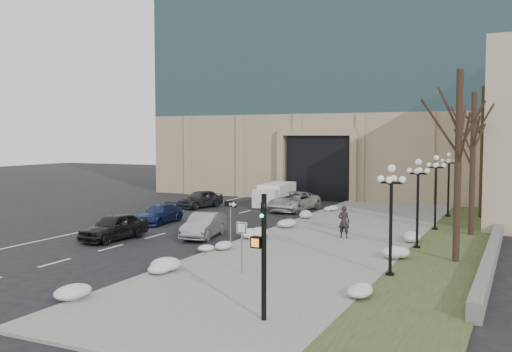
% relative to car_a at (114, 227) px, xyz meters
% --- Properties ---
extents(ground, '(160.00, 160.00, 0.00)m').
position_rel_car_a_xyz_m(ground, '(7.85, -7.92, -0.76)').
color(ground, black).
rests_on(ground, ground).
extents(sidewalk, '(9.00, 40.00, 0.12)m').
position_rel_car_a_xyz_m(sidewalk, '(11.35, 6.08, -0.70)').
color(sidewalk, gray).
rests_on(sidewalk, ground).
extents(curb, '(0.30, 40.00, 0.14)m').
position_rel_car_a_xyz_m(curb, '(6.85, 6.08, -0.69)').
color(curb, gray).
rests_on(curb, ground).
extents(grass_strip, '(4.00, 40.00, 0.10)m').
position_rel_car_a_xyz_m(grass_strip, '(17.85, 6.08, -0.71)').
color(grass_strip, '#324221').
rests_on(grass_strip, ground).
extents(stone_wall, '(0.50, 30.00, 0.70)m').
position_rel_car_a_xyz_m(stone_wall, '(19.85, 8.08, -0.41)').
color(stone_wall, gray).
rests_on(stone_wall, ground).
extents(office_tower, '(40.00, 24.70, 36.00)m').
position_rel_car_a_xyz_m(office_tower, '(5.84, 35.67, 17.74)').
color(office_tower, tan).
rests_on(office_tower, ground).
extents(car_a, '(2.12, 4.57, 1.52)m').
position_rel_car_a_xyz_m(car_a, '(0.00, 0.00, 0.00)').
color(car_a, black).
rests_on(car_a, ground).
extents(car_b, '(2.28, 4.51, 1.42)m').
position_rel_car_a_xyz_m(car_b, '(4.24, 2.89, -0.05)').
color(car_b, '#94959B').
rests_on(car_b, ground).
extents(car_c, '(2.05, 4.46, 1.26)m').
position_rel_car_a_xyz_m(car_c, '(-1.29, 6.32, -0.13)').
color(car_c, navy).
rests_on(car_c, ground).
extents(car_d, '(3.06, 5.70, 1.52)m').
position_rel_car_a_xyz_m(car_d, '(4.61, 16.24, 0.00)').
color(car_d, silver).
rests_on(car_d, ground).
extents(car_e, '(2.56, 4.57, 1.47)m').
position_rel_car_a_xyz_m(car_e, '(-3.15, 14.82, -0.02)').
color(car_e, '#2F3034').
rests_on(car_e, ground).
extents(pedestrian, '(0.69, 0.46, 1.86)m').
position_rel_car_a_xyz_m(pedestrian, '(11.88, 5.65, 0.29)').
color(pedestrian, black).
rests_on(pedestrian, sidewalk).
extents(box_truck, '(2.49, 6.00, 1.86)m').
position_rel_car_a_xyz_m(box_truck, '(1.83, 18.90, 0.14)').
color(box_truck, silver).
rests_on(box_truck, ground).
extents(one_way_sign, '(0.92, 0.48, 2.54)m').
position_rel_car_a_xyz_m(one_way_sign, '(7.39, 0.48, 1.34)').
color(one_way_sign, slate).
rests_on(one_way_sign, ground).
extents(keep_sign, '(0.50, 0.09, 2.31)m').
position_rel_car_a_xyz_m(keep_sign, '(10.40, -4.38, 0.94)').
color(keep_sign, slate).
rests_on(keep_sign, ground).
extents(traffic_signal, '(0.70, 0.94, 4.14)m').
position_rel_car_a_xyz_m(traffic_signal, '(13.78, -9.58, 1.30)').
color(traffic_signal, black).
rests_on(traffic_signal, ground).
extents(snow_clump_a, '(1.10, 1.60, 0.36)m').
position_rel_car_a_xyz_m(snow_clump_a, '(6.96, -10.02, -0.46)').
color(snow_clump_a, silver).
rests_on(snow_clump_a, sidewalk).
extents(snow_clump_b, '(1.10, 1.60, 0.36)m').
position_rel_car_a_xyz_m(snow_clump_b, '(7.17, -5.55, -0.46)').
color(snow_clump_b, silver).
rests_on(snow_clump_b, sidewalk).
extents(snow_clump_c, '(1.10, 1.60, 0.36)m').
position_rel_car_a_xyz_m(snow_clump_c, '(7.02, -0.60, -0.46)').
color(snow_clump_c, silver).
rests_on(snow_clump_c, sidewalk).
extents(snow_clump_d, '(1.10, 1.60, 0.36)m').
position_rel_car_a_xyz_m(snow_clump_d, '(7.31, 3.18, -0.46)').
color(snow_clump_d, silver).
rests_on(snow_clump_d, sidewalk).
extents(snow_clump_e, '(1.10, 1.60, 0.36)m').
position_rel_car_a_xyz_m(snow_clump_e, '(7.17, 8.04, -0.46)').
color(snow_clump_e, silver).
rests_on(snow_clump_e, sidewalk).
extents(snow_clump_f, '(1.10, 1.60, 0.36)m').
position_rel_car_a_xyz_m(snow_clump_f, '(7.14, 12.44, -0.46)').
color(snow_clump_f, silver).
rests_on(snow_clump_f, sidewalk).
extents(snow_clump_g, '(1.10, 1.60, 0.36)m').
position_rel_car_a_xyz_m(snow_clump_g, '(7.36, 16.74, -0.46)').
color(snow_clump_g, silver).
rests_on(snow_clump_g, sidewalk).
extents(snow_clump_h, '(1.10, 1.60, 0.36)m').
position_rel_car_a_xyz_m(snow_clump_h, '(15.59, -5.30, -0.46)').
color(snow_clump_h, silver).
rests_on(snow_clump_h, sidewalk).
extents(snow_clump_i, '(1.10, 1.60, 0.36)m').
position_rel_car_a_xyz_m(snow_clump_i, '(15.67, 1.60, -0.46)').
color(snow_clump_i, silver).
rests_on(snow_clump_i, sidewalk).
extents(snow_clump_j, '(1.10, 1.60, 0.36)m').
position_rel_car_a_xyz_m(snow_clump_j, '(15.73, 6.55, -0.46)').
color(snow_clump_j, silver).
rests_on(snow_clump_j, sidewalk).
extents(lamppost_a, '(1.18, 1.18, 4.76)m').
position_rel_car_a_xyz_m(lamppost_a, '(16.15, -1.92, 2.32)').
color(lamppost_a, black).
rests_on(lamppost_a, ground).
extents(lamppost_b, '(1.18, 1.18, 4.76)m').
position_rel_car_a_xyz_m(lamppost_b, '(16.15, 4.58, 2.32)').
color(lamppost_b, black).
rests_on(lamppost_b, ground).
extents(lamppost_c, '(1.18, 1.18, 4.76)m').
position_rel_car_a_xyz_m(lamppost_c, '(16.15, 11.08, 2.32)').
color(lamppost_c, black).
rests_on(lamppost_c, ground).
extents(lamppost_d, '(1.18, 1.18, 4.76)m').
position_rel_car_a_xyz_m(lamppost_d, '(16.15, 17.58, 2.32)').
color(lamppost_d, black).
rests_on(lamppost_d, ground).
extents(tree_near, '(3.20, 3.20, 9.00)m').
position_rel_car_a_xyz_m(tree_near, '(18.35, 2.08, 5.07)').
color(tree_near, black).
rests_on(tree_near, ground).
extents(tree_mid, '(3.20, 3.20, 8.50)m').
position_rel_car_a_xyz_m(tree_mid, '(18.35, 10.08, 4.75)').
color(tree_mid, black).
rests_on(tree_mid, ground).
extents(tree_far, '(3.20, 3.20, 9.50)m').
position_rel_car_a_xyz_m(tree_far, '(18.35, 18.08, 5.39)').
color(tree_far, black).
rests_on(tree_far, ground).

